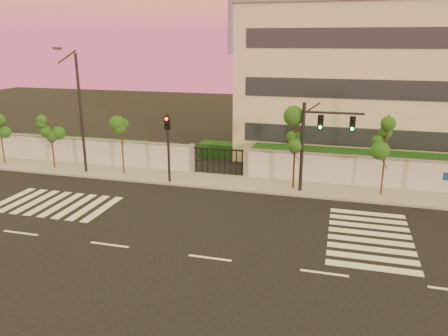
{
  "coord_description": "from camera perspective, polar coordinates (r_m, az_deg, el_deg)",
  "views": [
    {
      "loc": [
        5.23,
        -16.78,
        9.37
      ],
      "look_at": [
        -0.98,
        6.0,
        2.43
      ],
      "focal_mm": 35.0,
      "sensor_mm": 36.0,
      "label": 1
    }
  ],
  "objects": [
    {
      "name": "ground",
      "position": [
        19.92,
        -1.85,
        -11.68
      ],
      "size": [
        120.0,
        120.0,
        0.0
      ],
      "primitive_type": "plane",
      "color": "black",
      "rests_on": "ground"
    },
    {
      "name": "sidewalk",
      "position": [
        29.29,
        4.18,
        -2.16
      ],
      "size": [
        60.0,
        3.0,
        0.15
      ],
      "primitive_type": "cube",
      "color": "gray",
      "rests_on": "ground"
    },
    {
      "name": "perimeter_wall",
      "position": [
        30.39,
        4.96,
        0.48
      ],
      "size": [
        60.0,
        0.36,
        2.2
      ],
      "color": "#B7B9BE",
      "rests_on": "ground"
    },
    {
      "name": "hedge_row",
      "position": [
        32.91,
        7.64,
        1.18
      ],
      "size": [
        41.0,
        4.25,
        1.8
      ],
      "color": "black",
      "rests_on": "ground"
    },
    {
      "name": "institutional_building",
      "position": [
        39.08,
        21.11,
        10.6
      ],
      "size": [
        24.4,
        12.4,
        12.25
      ],
      "color": "beige",
      "rests_on": "ground"
    },
    {
      "name": "road_markings",
      "position": [
        23.58,
        -2.85,
        -7.03
      ],
      "size": [
        57.0,
        7.62,
        0.02
      ],
      "color": "silver",
      "rests_on": "ground"
    },
    {
      "name": "street_tree_a",
      "position": [
        37.57,
        -27.18,
        4.55
      ],
      "size": [
        1.33,
        1.06,
        3.84
      ],
      "color": "#382314",
      "rests_on": "ground"
    },
    {
      "name": "street_tree_b",
      "position": [
        34.63,
        -21.66,
        4.54
      ],
      "size": [
        1.49,
        1.19,
        4.0
      ],
      "color": "#382314",
      "rests_on": "ground"
    },
    {
      "name": "street_tree_c",
      "position": [
        31.39,
        -13.26,
        4.99
      ],
      "size": [
        1.39,
        1.11,
        4.62
      ],
      "color": "#382314",
      "rests_on": "ground"
    },
    {
      "name": "street_tree_d",
      "position": [
        27.82,
        9.37,
        4.53
      ],
      "size": [
        1.6,
        1.28,
        5.11
      ],
      "color": "#382314",
      "rests_on": "ground"
    },
    {
      "name": "street_tree_e",
      "position": [
        27.88,
        20.52,
        3.77
      ],
      "size": [
        1.39,
        1.11,
        5.14
      ],
      "color": "#382314",
      "rests_on": "ground"
    },
    {
      "name": "traffic_signal_main",
      "position": [
        27.3,
        11.75,
        3.92
      ],
      "size": [
        3.64,
        0.36,
        5.75
      ],
      "rotation": [
        0.0,
        0.0,
        0.02
      ],
      "color": "black",
      "rests_on": "ground"
    },
    {
      "name": "traffic_signal_secondary",
      "position": [
        29.08,
        -7.33,
        3.71
      ],
      "size": [
        0.37,
        0.35,
        4.81
      ],
      "rotation": [
        0.0,
        0.0,
        -0.1
      ],
      "color": "black",
      "rests_on": "ground"
    },
    {
      "name": "streetlight_west",
      "position": [
        32.25,
        -18.43,
        7.46
      ],
      "size": [
        0.53,
        2.15,
        8.93
      ],
      "color": "black",
      "rests_on": "ground"
    }
  ]
}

